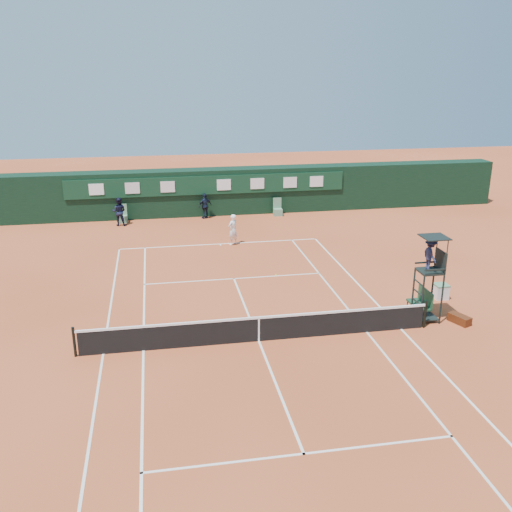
{
  "coord_description": "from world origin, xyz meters",
  "views": [
    {
      "loc": [
        -3.38,
        -18.26,
        9.56
      ],
      "look_at": [
        0.98,
        6.0,
        1.2
      ],
      "focal_mm": 40.0,
      "sensor_mm": 36.0,
      "label": 1
    }
  ],
  "objects_px": {
    "umpire_chair": "(431,261)",
    "player_bench": "(422,301)",
    "player": "(233,230)",
    "cooler": "(441,291)",
    "tennis_net": "(259,328)"
  },
  "relations": [
    {
      "from": "umpire_chair",
      "to": "player_bench",
      "type": "distance_m",
      "value": 1.92
    },
    {
      "from": "tennis_net",
      "to": "player_bench",
      "type": "xyz_separation_m",
      "value": [
        6.79,
        1.09,
        0.09
      ]
    },
    {
      "from": "cooler",
      "to": "umpire_chair",
      "type": "bearing_deg",
      "value": -130.55
    },
    {
      "from": "cooler",
      "to": "tennis_net",
      "type": "bearing_deg",
      "value": -163.19
    },
    {
      "from": "cooler",
      "to": "player",
      "type": "xyz_separation_m",
      "value": [
        -7.67,
        9.13,
        0.54
      ]
    },
    {
      "from": "umpire_chair",
      "to": "player_bench",
      "type": "relative_size",
      "value": 2.85
    },
    {
      "from": "umpire_chair",
      "to": "cooler",
      "type": "bearing_deg",
      "value": 49.45
    },
    {
      "from": "umpire_chair",
      "to": "player_bench",
      "type": "height_order",
      "value": "umpire_chair"
    },
    {
      "from": "umpire_chair",
      "to": "player",
      "type": "bearing_deg",
      "value": 118.61
    },
    {
      "from": "player_bench",
      "to": "tennis_net",
      "type": "bearing_deg",
      "value": -170.9
    },
    {
      "from": "umpire_chair",
      "to": "player",
      "type": "xyz_separation_m",
      "value": [
        -6.03,
        11.05,
        -1.6
      ]
    },
    {
      "from": "player_bench",
      "to": "player",
      "type": "distance_m",
      "value": 12.2
    },
    {
      "from": "player_bench",
      "to": "cooler",
      "type": "height_order",
      "value": "player_bench"
    },
    {
      "from": "umpire_chair",
      "to": "cooler",
      "type": "distance_m",
      "value": 3.31
    },
    {
      "from": "umpire_chair",
      "to": "player_bench",
      "type": "bearing_deg",
      "value": 82.75
    }
  ]
}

